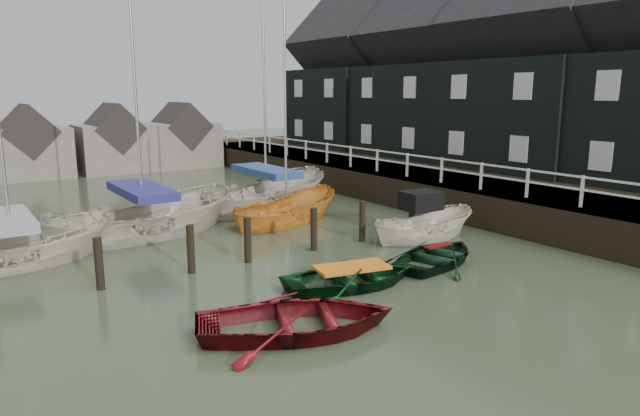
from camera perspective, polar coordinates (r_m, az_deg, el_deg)
ground at (r=15.64m, az=1.85°, el=-7.37°), size 120.00×120.00×0.00m
pier at (r=28.85m, az=5.38°, el=2.79°), size 3.04×32.00×2.70m
land_strip at (r=32.72m, az=12.84°, el=2.33°), size 14.00×38.00×1.50m
quay_houses at (r=31.43m, az=15.13°, el=12.26°), size 6.52×28.14×10.01m
mooring_pilings at (r=17.39m, az=-6.98°, el=-3.79°), size 13.72×0.22×1.80m
far_sheds at (r=39.26m, az=-20.15°, el=6.14°), size 14.00×4.08×4.39m
rowboat_red at (r=12.52m, az=-2.23°, el=-12.36°), size 5.13×4.47×0.89m
rowboat_green at (r=15.32m, az=3.18°, el=-7.80°), size 4.20×3.37×0.77m
rowboat_dkgreen at (r=17.63m, az=11.68°, el=-5.42°), size 4.23×3.56×0.75m
motorboat at (r=20.32m, az=10.30°, el=-2.81°), size 4.25×1.86×2.48m
sailboat_a at (r=19.31m, az=-28.27°, el=-4.90°), size 6.19×3.04×10.13m
sailboat_b at (r=21.46m, az=-17.16°, el=-2.49°), size 7.46×3.66×11.48m
sailboat_c at (r=22.72m, az=-3.36°, el=-1.34°), size 5.88×3.68×9.40m
sailboat_d at (r=25.47m, az=-5.38°, el=0.14°), size 7.71×4.75×12.24m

